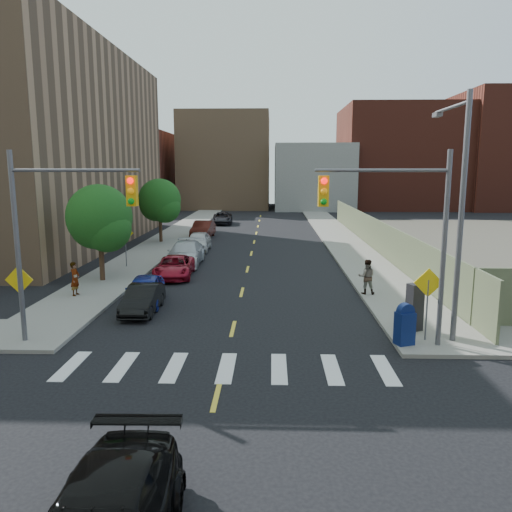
# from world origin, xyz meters

# --- Properties ---
(ground) EXTENTS (160.00, 160.00, 0.00)m
(ground) POSITION_xyz_m (0.00, 0.00, 0.00)
(ground) COLOR black
(ground) RESTS_ON ground
(sidewalk_nw) EXTENTS (3.50, 73.00, 0.15)m
(sidewalk_nw) POSITION_xyz_m (-7.75, 41.50, 0.07)
(sidewalk_nw) COLOR gray
(sidewalk_nw) RESTS_ON ground
(sidewalk_ne) EXTENTS (3.50, 73.00, 0.15)m
(sidewalk_ne) POSITION_xyz_m (7.75, 41.50, 0.07)
(sidewalk_ne) COLOR gray
(sidewalk_ne) RESTS_ON ground
(fence_north) EXTENTS (0.12, 44.00, 2.50)m
(fence_north) POSITION_xyz_m (9.60, 28.00, 1.25)
(fence_north) COLOR #656C4B
(fence_north) RESTS_ON ground
(bg_bldg_west) EXTENTS (14.00, 18.00, 12.00)m
(bg_bldg_west) POSITION_xyz_m (-22.00, 70.00, 6.00)
(bg_bldg_west) COLOR #592319
(bg_bldg_west) RESTS_ON ground
(bg_bldg_midwest) EXTENTS (14.00, 16.00, 15.00)m
(bg_bldg_midwest) POSITION_xyz_m (-6.00, 72.00, 7.50)
(bg_bldg_midwest) COLOR #8C6B4C
(bg_bldg_midwest) RESTS_ON ground
(bg_bldg_center) EXTENTS (12.00, 16.00, 10.00)m
(bg_bldg_center) POSITION_xyz_m (8.00, 70.00, 5.00)
(bg_bldg_center) COLOR gray
(bg_bldg_center) RESTS_ON ground
(bg_bldg_east) EXTENTS (18.00, 18.00, 16.00)m
(bg_bldg_east) POSITION_xyz_m (22.00, 72.00, 8.00)
(bg_bldg_east) COLOR #592319
(bg_bldg_east) RESTS_ON ground
(bg_bldg_fareast) EXTENTS (14.00, 16.00, 18.00)m
(bg_bldg_fareast) POSITION_xyz_m (38.00, 70.00, 9.00)
(bg_bldg_fareast) COLOR #592319
(bg_bldg_fareast) RESTS_ON ground
(signal_nw) EXTENTS (4.59, 0.30, 7.00)m
(signal_nw) POSITION_xyz_m (-5.98, 6.00, 4.53)
(signal_nw) COLOR #59595E
(signal_nw) RESTS_ON ground
(signal_ne) EXTENTS (4.59, 0.30, 7.00)m
(signal_ne) POSITION_xyz_m (5.98, 6.00, 4.53)
(signal_ne) COLOR #59595E
(signal_ne) RESTS_ON ground
(streetlight_ne) EXTENTS (0.25, 3.70, 9.00)m
(streetlight_ne) POSITION_xyz_m (8.20, 6.90, 5.22)
(streetlight_ne) COLOR #59595E
(streetlight_ne) RESTS_ON ground
(warn_sign_nw) EXTENTS (1.06, 0.06, 2.83)m
(warn_sign_nw) POSITION_xyz_m (-7.80, 6.50, 1.99)
(warn_sign_nw) COLOR #59595E
(warn_sign_nw) RESTS_ON ground
(warn_sign_ne) EXTENTS (1.06, 0.06, 2.83)m
(warn_sign_ne) POSITION_xyz_m (7.20, 6.50, 1.99)
(warn_sign_ne) COLOR #59595E
(warn_sign_ne) RESTS_ON ground
(warn_sign_midwest) EXTENTS (1.06, 0.06, 2.83)m
(warn_sign_midwest) POSITION_xyz_m (-7.80, 20.00, 1.99)
(warn_sign_midwest) COLOR #59595E
(warn_sign_midwest) RESTS_ON ground
(tree_west_near) EXTENTS (3.66, 3.64, 5.52)m
(tree_west_near) POSITION_xyz_m (-8.00, 16.05, 3.48)
(tree_west_near) COLOR #332114
(tree_west_near) RESTS_ON ground
(tree_west_far) EXTENTS (3.66, 3.64, 5.52)m
(tree_west_far) POSITION_xyz_m (-8.00, 31.05, 3.48)
(tree_west_far) COLOR #332114
(tree_west_far) RESTS_ON ground
(parked_car_blue) EXTENTS (1.95, 4.15, 1.37)m
(parked_car_blue) POSITION_xyz_m (-4.44, 11.50, 0.69)
(parked_car_blue) COLOR navy
(parked_car_blue) RESTS_ON ground
(parked_car_black) EXTENTS (1.34, 3.75, 1.23)m
(parked_car_black) POSITION_xyz_m (-4.20, 10.18, 0.62)
(parked_car_black) COLOR black
(parked_car_black) RESTS_ON ground
(parked_car_red) EXTENTS (2.31, 4.63, 1.26)m
(parked_car_red) POSITION_xyz_m (-4.20, 17.51, 0.63)
(parked_car_red) COLOR maroon
(parked_car_red) RESTS_ON ground
(parked_car_silver) EXTENTS (2.18, 5.34, 1.55)m
(parked_car_silver) POSITION_xyz_m (-4.20, 21.27, 0.77)
(parked_car_silver) COLOR #B6BABF
(parked_car_silver) RESTS_ON ground
(parked_car_white) EXTENTS (1.80, 4.36, 1.48)m
(parked_car_white) POSITION_xyz_m (-4.20, 27.18, 0.74)
(parked_car_white) COLOR silver
(parked_car_white) RESTS_ON ground
(parked_car_maroon) EXTENTS (1.89, 4.78, 1.55)m
(parked_car_maroon) POSITION_xyz_m (-4.85, 34.60, 0.77)
(parked_car_maroon) COLOR #3C110C
(parked_car_maroon) RESTS_ON ground
(parked_car_grey) EXTENTS (2.51, 4.99, 1.36)m
(parked_car_grey) POSITION_xyz_m (-4.20, 46.10, 0.68)
(parked_car_grey) COLOR black
(parked_car_grey) RESTS_ON ground
(mailbox) EXTENTS (0.75, 0.66, 1.52)m
(mailbox) POSITION_xyz_m (6.30, 6.00, 0.88)
(mailbox) COLOR navy
(mailbox) RESTS_ON sidewalk_ne
(payphone) EXTENTS (0.69, 0.64, 1.85)m
(payphone) POSITION_xyz_m (7.08, 7.60, 1.07)
(payphone) COLOR black
(payphone) RESTS_ON sidewalk_ne
(pedestrian_west) EXTENTS (0.46, 0.65, 1.67)m
(pedestrian_west) POSITION_xyz_m (-8.17, 12.55, 0.99)
(pedestrian_west) COLOR gray
(pedestrian_west) RESTS_ON sidewalk_nw
(pedestrian_east) EXTENTS (0.92, 0.75, 1.75)m
(pedestrian_east) POSITION_xyz_m (6.30, 13.30, 1.03)
(pedestrian_east) COLOR gray
(pedestrian_east) RESTS_ON sidewalk_ne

